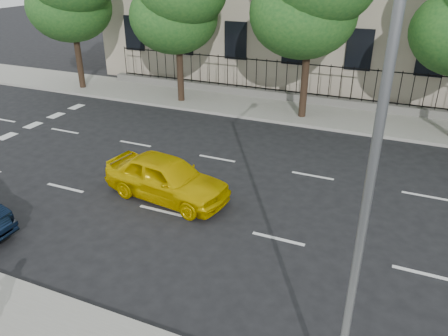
# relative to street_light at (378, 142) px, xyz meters

# --- Properties ---
(ground) EXTENTS (120.00, 120.00, 0.00)m
(ground) POSITION_rel_street_light_xyz_m (-2.50, 1.77, -5.15)
(ground) COLOR black
(ground) RESTS_ON ground
(far_sidewalk) EXTENTS (60.00, 4.00, 0.15)m
(far_sidewalk) POSITION_rel_street_light_xyz_m (-2.50, 15.77, -5.07)
(far_sidewalk) COLOR gray
(far_sidewalk) RESTS_ON ground
(lane_markings) EXTENTS (49.60, 4.62, 0.01)m
(lane_markings) POSITION_rel_street_light_xyz_m (-2.50, 6.52, -5.14)
(lane_markings) COLOR silver
(lane_markings) RESTS_ON ground
(iron_fence) EXTENTS (30.00, 0.50, 2.20)m
(iron_fence) POSITION_rel_street_light_xyz_m (-2.50, 17.47, -4.50)
(iron_fence) COLOR slate
(iron_fence) RESTS_ON far_sidewalk
(street_light) EXTENTS (0.25, 3.32, 8.05)m
(street_light) POSITION_rel_street_light_xyz_m (0.00, 0.00, 0.00)
(street_light) COLOR slate
(street_light) RESTS_ON near_sidewalk
(yellow_taxi) EXTENTS (4.69, 2.39, 1.53)m
(yellow_taxi) POSITION_rel_street_light_xyz_m (-6.76, 5.15, -4.38)
(yellow_taxi) COLOR #DDB701
(yellow_taxi) RESTS_ON ground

